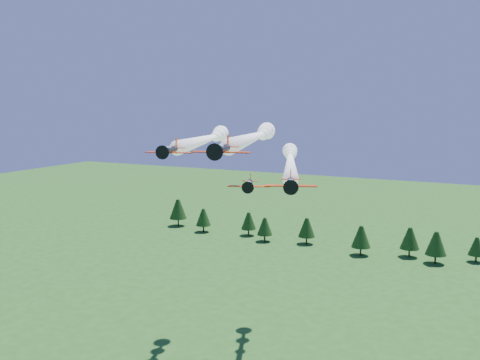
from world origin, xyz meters
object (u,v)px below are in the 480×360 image
at_px(plane_slot, 249,184).
at_px(plane_left, 207,139).
at_px(plane_lead, 255,137).
at_px(plane_right, 290,160).

bearing_deg(plane_slot, plane_left, 115.35).
bearing_deg(plane_left, plane_lead, -38.14).
bearing_deg(plane_slot, plane_lead, 87.71).
height_order(plane_right, plane_slot, plane_right).
bearing_deg(plane_lead, plane_left, 143.55).
bearing_deg(plane_right, plane_slot, -107.35).
distance_m(plane_lead, plane_right, 14.11).
relative_size(plane_left, plane_slot, 5.82).
distance_m(plane_right, plane_slot, 23.61).
height_order(plane_left, plane_right, plane_left).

